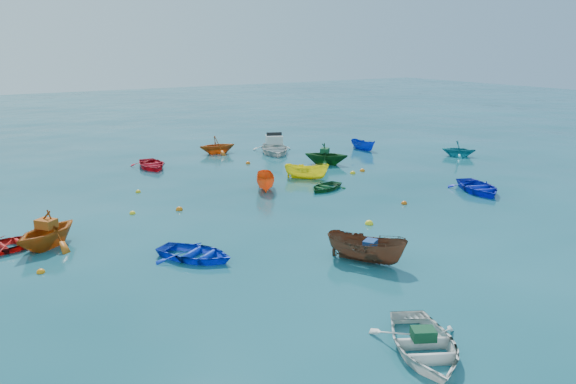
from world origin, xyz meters
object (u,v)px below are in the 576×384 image
dinghy_white_near (423,353)px  motorboat_white (274,153)px  dinghy_blue_se (478,192)px  dinghy_blue_sw (195,259)px

dinghy_white_near → motorboat_white: 28.45m
dinghy_blue_se → motorboat_white: bearing=125.4°
dinghy_white_near → dinghy_blue_se: (14.76, 10.50, 0.00)m
dinghy_white_near → dinghy_blue_se: bearing=63.2°
dinghy_blue_se → motorboat_white: (-3.84, 15.76, 0.00)m
dinghy_blue_se → dinghy_blue_sw: bearing=-155.1°
dinghy_white_near → motorboat_white: size_ratio=0.83×
dinghy_blue_sw → dinghy_white_near: 9.87m
dinghy_blue_sw → motorboat_white: bearing=17.3°
dinghy_blue_sw → dinghy_blue_se: bearing=-30.7°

